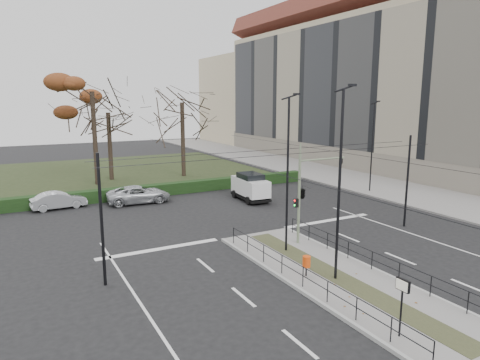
# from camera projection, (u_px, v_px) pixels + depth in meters

# --- Properties ---
(ground) EXTENTS (140.00, 140.00, 0.00)m
(ground) POSITION_uv_depth(u_px,v_px,m) (305.00, 262.00, 22.00)
(ground) COLOR black
(ground) RESTS_ON ground
(median_island) EXTENTS (4.40, 15.00, 0.14)m
(median_island) POSITION_uv_depth(u_px,v_px,m) (337.00, 278.00, 19.82)
(median_island) COLOR slate
(median_island) RESTS_ON ground
(sidewalk_east) EXTENTS (8.00, 90.00, 0.14)m
(sidewalk_east) POSITION_uv_depth(u_px,v_px,m) (316.00, 171.00, 49.40)
(sidewalk_east) COLOR slate
(sidewalk_east) RESTS_ON ground
(park) EXTENTS (38.00, 26.00, 0.10)m
(park) POSITION_uv_depth(u_px,v_px,m) (84.00, 175.00, 46.89)
(park) COLOR black
(park) RESTS_ON ground
(hedge) EXTENTS (38.00, 1.00, 1.00)m
(hedge) POSITION_uv_depth(u_px,v_px,m) (110.00, 195.00, 35.21)
(hedge) COLOR black
(hedge) RESTS_ON ground
(apartment_block) EXTENTS (13.09, 52.10, 21.64)m
(apartment_block) POSITION_uv_depth(u_px,v_px,m) (372.00, 82.00, 53.83)
(apartment_block) COLOR #C3AF8C
(apartment_block) RESTS_ON ground
(median_railing) EXTENTS (4.14, 13.24, 0.92)m
(median_railing) POSITION_uv_depth(u_px,v_px,m) (339.00, 260.00, 19.57)
(median_railing) COLOR black
(median_railing) RESTS_ON median_island
(catenary) EXTENTS (20.00, 34.00, 6.00)m
(catenary) POSITION_uv_depth(u_px,v_px,m) (288.00, 191.00, 22.77)
(catenary) COLOR black
(catenary) RESTS_ON ground
(traffic_light) EXTENTS (3.49, 2.00, 5.14)m
(traffic_light) POSITION_uv_depth(u_px,v_px,m) (303.00, 191.00, 24.08)
(traffic_light) COLOR gray
(traffic_light) RESTS_ON median_island
(litter_bin) EXTENTS (0.37, 0.37, 0.96)m
(litter_bin) POSITION_uv_depth(u_px,v_px,m) (306.00, 262.00, 19.79)
(litter_bin) COLOR black
(litter_bin) RESTS_ON median_island
(info_panel) EXTENTS (0.12, 0.55, 2.10)m
(info_panel) POSITION_uv_depth(u_px,v_px,m) (402.00, 292.00, 14.53)
(info_panel) COLOR black
(info_panel) RESTS_ON median_island
(streetlamp_median_near) EXTENTS (0.73, 0.15, 8.74)m
(streetlamp_median_near) POSITION_uv_depth(u_px,v_px,m) (340.00, 184.00, 18.79)
(streetlamp_median_near) COLOR black
(streetlamp_median_near) RESTS_ON median_island
(streetlamp_median_far) EXTENTS (0.70, 0.14, 8.41)m
(streetlamp_median_far) POSITION_uv_depth(u_px,v_px,m) (288.00, 173.00, 22.47)
(streetlamp_median_far) COLOR black
(streetlamp_median_far) RESTS_ON median_island
(streetlamp_sidewalk) EXTENTS (0.67, 0.14, 7.98)m
(streetlamp_sidewalk) POSITION_uv_depth(u_px,v_px,m) (372.00, 146.00, 37.77)
(streetlamp_sidewalk) COLOR black
(streetlamp_sidewalk) RESTS_ON sidewalk_east
(parked_car_second) EXTENTS (4.13, 1.76, 1.32)m
(parked_car_second) POSITION_uv_depth(u_px,v_px,m) (59.00, 200.00, 32.61)
(parked_car_second) COLOR #B1B4B9
(parked_car_second) RESTS_ON ground
(parked_car_fourth) EXTENTS (5.17, 2.68, 1.39)m
(parked_car_fourth) POSITION_uv_depth(u_px,v_px,m) (139.00, 194.00, 34.45)
(parked_car_fourth) COLOR #B1B4B9
(parked_car_fourth) RESTS_ON ground
(white_van) EXTENTS (2.12, 4.24, 2.26)m
(white_van) POSITION_uv_depth(u_px,v_px,m) (250.00, 186.00, 35.26)
(white_van) COLOR silver
(white_van) RESTS_ON ground
(rust_tree) EXTENTS (7.88, 7.88, 11.67)m
(rust_tree) POSITION_uv_depth(u_px,v_px,m) (92.00, 92.00, 40.05)
(rust_tree) COLOR black
(rust_tree) RESTS_ON park
(bare_tree_center) EXTENTS (7.59, 7.59, 10.40)m
(bare_tree_center) POSITION_uv_depth(u_px,v_px,m) (182.00, 108.00, 44.96)
(bare_tree_center) COLOR black
(bare_tree_center) RESTS_ON park
(bare_tree_near) EXTENTS (6.70, 6.70, 9.08)m
(bare_tree_near) POSITION_uv_depth(u_px,v_px,m) (108.00, 118.00, 43.03)
(bare_tree_near) COLOR black
(bare_tree_near) RESTS_ON park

